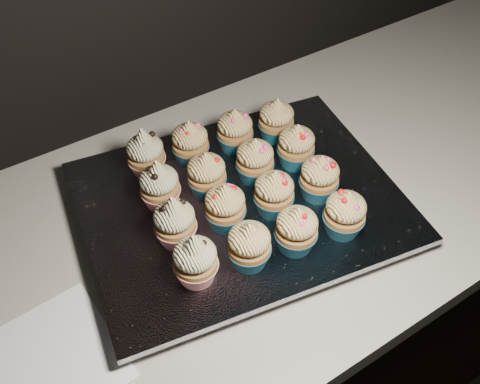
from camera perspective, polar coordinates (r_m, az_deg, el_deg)
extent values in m
cube|color=black|center=(1.25, -7.43, -19.40)|extent=(2.40, 0.60, 0.86)
cube|color=beige|center=(0.86, -10.25, -7.04)|extent=(2.44, 0.64, 0.04)
cube|color=white|center=(0.78, -19.81, -16.79)|extent=(0.19, 0.19, 0.00)
cube|color=black|center=(0.88, 0.00, -1.76)|extent=(0.51, 0.43, 0.02)
cube|color=silver|center=(0.86, 0.00, -1.00)|extent=(0.56, 0.47, 0.01)
cone|color=red|center=(0.76, -4.67, -8.35)|extent=(0.06, 0.06, 0.03)
ellipsoid|color=beige|center=(0.72, -4.85, -6.62)|extent=(0.06, 0.06, 0.04)
cone|color=beige|center=(0.70, -4.99, -5.25)|extent=(0.03, 0.03, 0.03)
cone|color=#17556F|center=(0.77, 0.97, -6.73)|extent=(0.06, 0.06, 0.03)
ellipsoid|color=#E0BA71|center=(0.74, 1.01, -4.97)|extent=(0.06, 0.06, 0.04)
cone|color=#E0BA71|center=(0.72, 1.03, -3.83)|extent=(0.03, 0.03, 0.02)
cone|color=#17556F|center=(0.79, 5.91, -5.04)|extent=(0.06, 0.06, 0.03)
ellipsoid|color=#E0BA71|center=(0.76, 6.12, -3.26)|extent=(0.06, 0.06, 0.04)
cone|color=#E0BA71|center=(0.74, 6.26, -2.12)|extent=(0.03, 0.03, 0.02)
cone|color=#17556F|center=(0.82, 10.89, -3.33)|extent=(0.06, 0.06, 0.03)
ellipsoid|color=#E0BA71|center=(0.79, 11.26, -1.55)|extent=(0.06, 0.06, 0.04)
cone|color=#E0BA71|center=(0.77, 11.50, -0.42)|extent=(0.03, 0.03, 0.02)
cone|color=red|center=(0.80, -6.81, -4.32)|extent=(0.06, 0.06, 0.03)
ellipsoid|color=beige|center=(0.77, -7.05, -2.53)|extent=(0.06, 0.06, 0.04)
cone|color=beige|center=(0.75, -7.24, -1.13)|extent=(0.03, 0.03, 0.03)
cone|color=#17556F|center=(0.81, -1.56, -2.65)|extent=(0.06, 0.06, 0.03)
ellipsoid|color=#E0BA71|center=(0.79, -1.62, -0.84)|extent=(0.06, 0.06, 0.04)
cone|color=#E0BA71|center=(0.77, -1.65, 0.32)|extent=(0.03, 0.03, 0.02)
cone|color=#17556F|center=(0.83, 3.57, -1.18)|extent=(0.06, 0.06, 0.03)
ellipsoid|color=#E0BA71|center=(0.81, 3.69, 0.64)|extent=(0.06, 0.06, 0.04)
cone|color=#E0BA71|center=(0.79, 3.77, 1.80)|extent=(0.03, 0.03, 0.02)
cone|color=#17556F|center=(0.86, 8.30, 0.46)|extent=(0.06, 0.06, 0.03)
ellipsoid|color=#E0BA71|center=(0.84, 8.57, 2.26)|extent=(0.06, 0.06, 0.04)
cone|color=#E0BA71|center=(0.82, 8.75, 3.41)|extent=(0.03, 0.03, 0.02)
cone|color=red|center=(0.85, -8.38, -0.48)|extent=(0.06, 0.06, 0.03)
ellipsoid|color=beige|center=(0.82, -8.66, 1.33)|extent=(0.06, 0.06, 0.04)
cone|color=beige|center=(0.80, -8.88, 2.73)|extent=(0.03, 0.03, 0.03)
cone|color=#17556F|center=(0.86, -3.50, 0.80)|extent=(0.06, 0.06, 0.03)
ellipsoid|color=#E0BA71|center=(0.84, -3.62, 2.62)|extent=(0.06, 0.06, 0.04)
cone|color=#E0BA71|center=(0.82, -3.69, 3.78)|extent=(0.03, 0.03, 0.02)
cone|color=#17556F|center=(0.88, 1.58, 2.32)|extent=(0.06, 0.06, 0.03)
ellipsoid|color=#E0BA71|center=(0.86, 1.63, 4.14)|extent=(0.06, 0.06, 0.04)
cone|color=#E0BA71|center=(0.84, 1.66, 5.30)|extent=(0.03, 0.03, 0.02)
cone|color=#17556F|center=(0.91, 5.89, 3.82)|extent=(0.06, 0.06, 0.03)
ellipsoid|color=#E0BA71|center=(0.89, 6.08, 5.62)|extent=(0.06, 0.06, 0.04)
cone|color=#E0BA71|center=(0.87, 6.19, 6.76)|extent=(0.03, 0.03, 0.02)
cone|color=red|center=(0.91, -9.82, 2.88)|extent=(0.06, 0.06, 0.03)
ellipsoid|color=beige|center=(0.88, -10.13, 4.67)|extent=(0.06, 0.06, 0.04)
cone|color=beige|center=(0.86, -10.37, 6.05)|extent=(0.03, 0.03, 0.03)
cone|color=#17556F|center=(0.92, -5.23, 4.16)|extent=(0.06, 0.06, 0.03)
ellipsoid|color=#E0BA71|center=(0.89, -5.39, 5.96)|extent=(0.06, 0.06, 0.04)
cone|color=#E0BA71|center=(0.88, -5.49, 7.10)|extent=(0.03, 0.03, 0.02)
cone|color=#17556F|center=(0.94, -0.53, 5.48)|extent=(0.06, 0.06, 0.03)
ellipsoid|color=#E0BA71|center=(0.91, -0.55, 7.28)|extent=(0.06, 0.06, 0.04)
cone|color=#E0BA71|center=(0.90, -0.56, 8.42)|extent=(0.03, 0.03, 0.02)
cone|color=#17556F|center=(0.96, 3.83, 6.57)|extent=(0.06, 0.06, 0.03)
ellipsoid|color=#E0BA71|center=(0.94, 3.95, 8.35)|extent=(0.06, 0.06, 0.04)
cone|color=#E0BA71|center=(0.92, 4.02, 9.47)|extent=(0.03, 0.03, 0.02)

